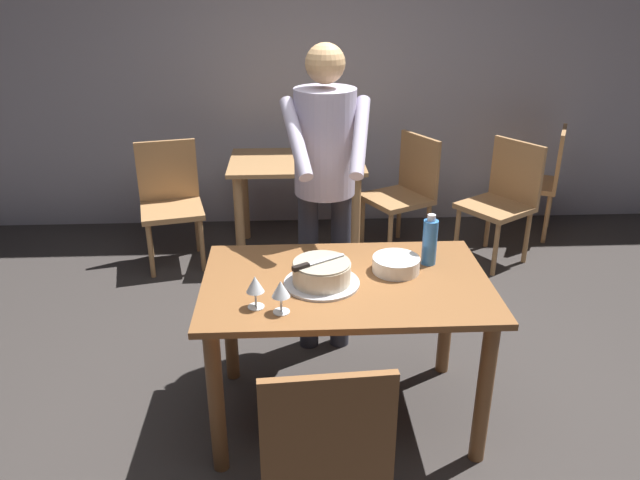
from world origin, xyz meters
TOP-DOWN VIEW (x-y plane):
  - ground_plane at (0.00, 0.00)m, footprint 14.00×14.00m
  - back_wall at (0.00, 2.68)m, footprint 10.00×0.12m
  - main_dining_table at (0.00, 0.00)m, footprint 1.30×0.82m
  - cake_on_platter at (-0.11, -0.03)m, footprint 0.34×0.34m
  - cake_knife at (-0.17, -0.07)m, footprint 0.24×0.16m
  - plate_stack at (0.24, 0.08)m, footprint 0.22×0.22m
  - wine_glass_near at (-0.29, -0.27)m, footprint 0.08×0.08m
  - wine_glass_far at (-0.40, -0.22)m, footprint 0.08×0.08m
  - water_bottle at (0.41, 0.16)m, footprint 0.07×0.07m
  - person_cutting_cake at (-0.06, 0.62)m, footprint 0.47×0.56m
  - chair_near_side at (-0.15, -0.79)m, footprint 0.47×0.47m
  - background_table at (-0.20, 1.98)m, footprint 1.00×0.70m
  - background_chair_0 at (1.79, 2.23)m, footprint 0.59×0.59m
  - background_chair_1 at (1.33, 1.76)m, footprint 0.61×0.61m
  - background_chair_2 at (-1.13, 1.85)m, footprint 0.53×0.53m
  - background_chair_3 at (0.63, 1.98)m, footprint 0.59×0.59m

SIDE VIEW (x-z plane):
  - ground_plane at x=0.00m, z-range 0.00..0.00m
  - chair_near_side at x=-0.15m, z-range 0.04..0.94m
  - background_chair_0 at x=1.79m, z-range 0.04..0.94m
  - background_chair_1 at x=1.33m, z-range 0.04..0.94m
  - background_chair_2 at x=-1.13m, z-range 0.04..0.94m
  - background_chair_3 at x=0.63m, z-range 0.04..0.94m
  - background_table at x=-0.20m, z-range 0.21..0.95m
  - main_dining_table at x=0.00m, z-range 0.25..1.00m
  - plate_stack at x=0.24m, z-range 0.75..0.82m
  - cake_on_platter at x=-0.11m, z-range 0.75..0.86m
  - wine_glass_near at x=-0.29m, z-range 0.78..0.92m
  - wine_glass_far at x=-0.40m, z-range 0.78..0.92m
  - water_bottle at x=0.41m, z-range 0.74..0.99m
  - cake_knife at x=-0.17m, z-range 0.86..0.88m
  - person_cutting_cake at x=-0.06m, z-range 0.22..1.94m
  - back_wall at x=0.00m, z-range 0.00..2.70m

